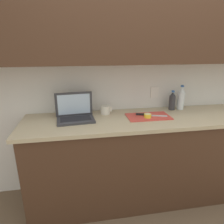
# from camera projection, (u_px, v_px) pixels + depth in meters

# --- Properties ---
(ground_plane) EXTENTS (12.00, 12.00, 0.00)m
(ground_plane) POSITION_uv_depth(u_px,v_px,m) (143.00, 194.00, 2.25)
(ground_plane) COLOR brown
(ground_plane) RESTS_ON ground
(wall_back) EXTENTS (5.20, 0.38, 2.60)m
(wall_back) POSITION_uv_depth(u_px,v_px,m) (144.00, 49.00, 1.98)
(wall_back) COLOR white
(wall_back) RESTS_ON ground_plane
(counter_unit) EXTENTS (2.42, 0.61, 0.92)m
(counter_unit) POSITION_uv_depth(u_px,v_px,m) (148.00, 157.00, 2.11)
(counter_unit) COLOR #472D1E
(counter_unit) RESTS_ON ground_plane
(laptop) EXTENTS (0.37, 0.26, 0.25)m
(laptop) POSITION_uv_depth(u_px,v_px,m) (75.00, 113.00, 1.89)
(laptop) COLOR #333338
(laptop) RESTS_ON counter_unit
(cutting_board) EXTENTS (0.42, 0.24, 0.01)m
(cutting_board) POSITION_uv_depth(u_px,v_px,m) (148.00, 116.00, 1.97)
(cutting_board) COLOR #D1473D
(cutting_board) RESTS_ON counter_unit
(knife) EXTENTS (0.30, 0.11, 0.02)m
(knife) POSITION_uv_depth(u_px,v_px,m) (146.00, 115.00, 1.99)
(knife) COLOR silver
(knife) RESTS_ON cutting_board
(lemon_half_cut) EXTENTS (0.07, 0.07, 0.04)m
(lemon_half_cut) POSITION_uv_depth(u_px,v_px,m) (148.00, 116.00, 1.93)
(lemon_half_cut) COLOR yellow
(lemon_half_cut) RESTS_ON cutting_board
(bottle_green_soda) EXTENTS (0.08, 0.08, 0.27)m
(bottle_green_soda) POSITION_uv_depth(u_px,v_px,m) (181.00, 98.00, 2.18)
(bottle_green_soda) COLOR silver
(bottle_green_soda) RESTS_ON counter_unit
(bottle_oil_tall) EXTENTS (0.07, 0.07, 0.21)m
(bottle_oil_tall) POSITION_uv_depth(u_px,v_px,m) (172.00, 101.00, 2.18)
(bottle_oil_tall) COLOR #333338
(bottle_oil_tall) RESTS_ON counter_unit
(measuring_cup) EXTENTS (0.12, 0.10, 0.09)m
(measuring_cup) POSITION_uv_depth(u_px,v_px,m) (105.00, 110.00, 2.05)
(measuring_cup) COLOR silver
(measuring_cup) RESTS_ON counter_unit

